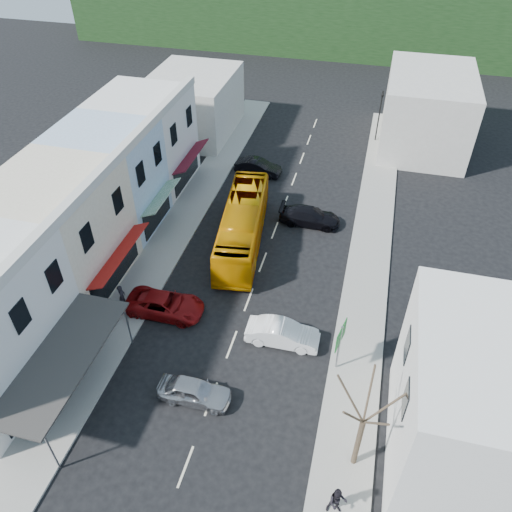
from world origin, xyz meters
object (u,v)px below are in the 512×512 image
Objects in this scene: car_white at (283,334)px; traffic_signal at (379,117)px; pedestrian_right at (337,502)px; street_tree at (363,422)px; car_silver at (195,391)px; car_red at (165,305)px; direction_sign at (339,348)px; bus at (243,226)px; pedestrian_left at (122,297)px.

car_white is 0.84× the size of traffic_signal.
street_tree is (0.56, 2.56, 2.65)m from pedestrian_right.
traffic_signal reaches higher than car_silver.
street_tree reaches higher than car_white.
car_white is at bearing -36.51° from car_silver.
car_white is 7.89m from car_red.
pedestrian_right is at bearing -116.82° from car_silver.
direction_sign is (11.31, -1.77, 1.12)m from car_red.
car_red is (-2.87, -8.40, -0.85)m from bus.
street_tree reaches higher than car_red.
direction_sign is 6.04m from street_tree.
traffic_signal reaches higher than car_white.
pedestrian_left is (-5.68, -8.72, -0.55)m from bus.
bus is at bearing 106.00° from pedestrian_right.
car_silver is at bearing -138.99° from direction_sign.
street_tree reaches higher than car_silver.
car_silver is 8.78m from pedestrian_left.
pedestrian_right is 37.78m from traffic_signal.
street_tree is at bearing -144.49° from car_white.
car_silver and car_red have the same top height.
street_tree is at bearing -100.30° from car_silver.
pedestrian_left is (-2.82, -0.32, 0.30)m from car_red.
car_silver is at bearing -151.53° from pedestrian_left.
pedestrian_right is at bearing 69.51° from traffic_signal.
pedestrian_left is 17.90m from pedestrian_right.
pedestrian_right is at bearing -70.67° from direction_sign.
street_tree is (1.58, -5.53, 1.83)m from direction_sign.
car_silver is 9.23m from pedestrian_right.
traffic_signal is (14.33, 28.18, 1.62)m from pedestrian_left.
car_silver is 7.05m from car_red.
street_tree reaches higher than pedestrian_right.
street_tree is (5.02, -6.74, 2.95)m from car_white.
pedestrian_left reaches higher than car_red.
bus reaches higher than car_red.
traffic_signal is at bearing 92.24° from street_tree.
car_red is 2.71× the size of pedestrian_right.
pedestrian_right is 8.20m from direction_sign.
street_tree is at bearing 70.51° from traffic_signal.
bus is at bearing 122.55° from street_tree.
pedestrian_left is at bearing -173.68° from direction_sign.
car_silver is 2.59× the size of pedestrian_right.
car_white is at bearing -68.51° from bus.
car_silver is 2.59× the size of pedestrian_left.
traffic_signal reaches higher than direction_sign.
street_tree reaches higher than traffic_signal.
car_red is 0.88× the size of traffic_signal.
direction_sign is at bearing -61.51° from car_silver.
car_red is (-4.07, 5.75, 0.00)m from car_silver.
direction_sign is 0.69× the size of traffic_signal.
direction_sign is at bearing -99.83° from car_red.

